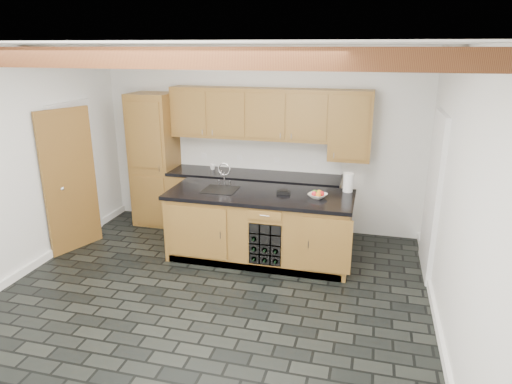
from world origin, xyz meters
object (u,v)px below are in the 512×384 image
Objects in this scene: paper_towel at (348,183)px; fruit_bowl at (318,196)px; island at (260,226)px; kitchen_scale at (283,192)px.

fruit_bowl is at bearing -134.45° from paper_towel.
island is 13.81× the size of kitchen_scale.
fruit_bowl is (0.76, 0.00, 0.49)m from island.
paper_towel is at bearing 16.58° from kitchen_scale.
island is at bearing -172.90° from kitchen_scale.
kitchen_scale is (0.30, 0.06, 0.49)m from island.
paper_towel is at bearing 18.20° from island.
island is 1.31m from paper_towel.
fruit_bowl is at bearing -11.24° from kitchen_scale.
kitchen_scale is at bearing -159.31° from paper_towel.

